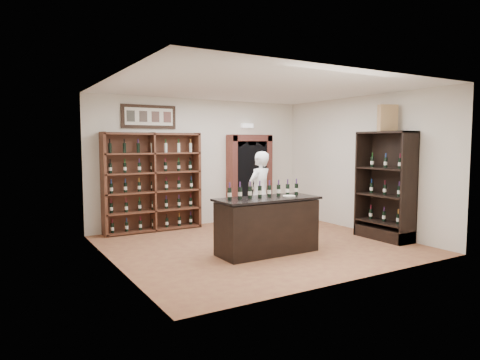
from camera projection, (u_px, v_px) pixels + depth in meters
name	position (u px, v px, depth m)	size (l,w,h in m)	color
floor	(258.00, 245.00, 8.29)	(5.50, 5.50, 0.00)	#9B693E
ceiling	(259.00, 88.00, 8.02)	(5.50, 5.50, 0.00)	white
wall_back	(202.00, 162.00, 10.29)	(5.50, 0.04, 3.00)	beige
wall_left	(113.00, 173.00, 6.75)	(0.04, 5.00, 3.00)	beige
wall_right	(361.00, 164.00, 9.56)	(0.04, 5.00, 3.00)	beige
wine_shelf	(152.00, 182.00, 9.52)	(2.20, 0.38, 2.20)	#4E281B
framed_picture	(149.00, 117.00, 9.51)	(1.25, 0.04, 0.52)	black
arched_doorway	(249.00, 176.00, 10.82)	(1.17, 0.35, 2.17)	black
emergency_light	(247.00, 126.00, 10.78)	(0.30, 0.10, 0.10)	white
tasting_counter	(267.00, 226.00, 7.63)	(1.88, 0.78, 1.00)	black
counter_bottle_0	(230.00, 194.00, 7.28)	(0.07, 0.07, 0.30)	black
counter_bottle_1	(240.00, 193.00, 7.39)	(0.07, 0.07, 0.30)	black
counter_bottle_2	(250.00, 192.00, 7.49)	(0.07, 0.07, 0.30)	black
counter_bottle_3	(260.00, 191.00, 7.60)	(0.07, 0.07, 0.30)	black
counter_bottle_4	(269.00, 191.00, 7.70)	(0.07, 0.07, 0.30)	black
counter_bottle_5	(279.00, 190.00, 7.81)	(0.07, 0.07, 0.30)	black
counter_bottle_6	(288.00, 190.00, 7.91)	(0.07, 0.07, 0.30)	black
counter_bottle_7	(296.00, 189.00, 8.02)	(0.07, 0.07, 0.30)	black
side_cabinet	(386.00, 202.00, 8.74)	(0.48, 1.20, 2.20)	black
shopkeeper	(259.00, 193.00, 9.19)	(0.65, 0.43, 1.79)	white
plate	(289.00, 196.00, 7.74)	(0.23, 0.23, 0.02)	silver
wine_crate	(388.00, 118.00, 8.54)	(0.37, 0.15, 0.53)	tan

